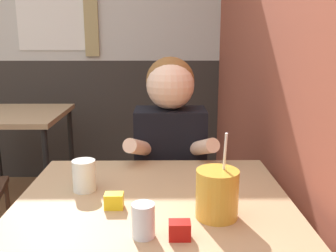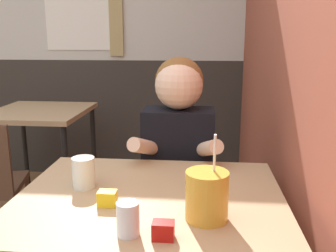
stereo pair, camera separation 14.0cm
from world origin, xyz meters
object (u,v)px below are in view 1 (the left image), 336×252
(background_table, at_px, (16,125))
(cocktail_pitcher, at_px, (217,194))
(person_seated, at_px, (170,170))
(main_table, at_px, (154,216))

(background_table, xyz_separation_m, cocktail_pitcher, (1.24, -1.63, 0.17))
(background_table, height_order, person_seated, person_seated)
(person_seated, height_order, cocktail_pitcher, person_seated)
(person_seated, bearing_deg, cocktail_pitcher, -79.49)
(main_table, height_order, person_seated, person_seated)
(background_table, relative_size, cocktail_pitcher, 2.86)
(main_table, relative_size, cocktail_pitcher, 3.45)
(background_table, distance_m, person_seated, 1.45)
(person_seated, relative_size, cocktail_pitcher, 4.51)
(background_table, bearing_deg, cocktail_pitcher, -52.60)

